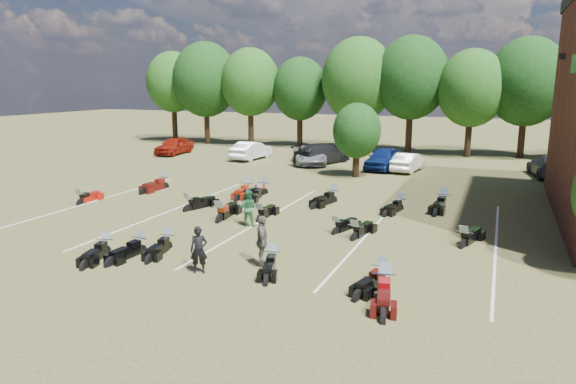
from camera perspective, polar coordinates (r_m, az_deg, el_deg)
The scene contains 35 objects.
ground at distance 19.96m, azimuth 1.37°, elevation -6.10°, with size 160.00×160.00×0.00m, color brown.
car_0 at distance 46.50m, azimuth -12.54°, elevation 5.05°, with size 1.80×4.48×1.53m, color maroon.
car_1 at distance 42.53m, azimuth -4.08°, elevation 4.64°, with size 1.57×4.50×1.48m, color silver.
car_2 at distance 39.91m, azimuth 2.40°, elevation 4.10°, with size 2.31×5.01×1.39m, color gray.
car_3 at distance 40.32m, azimuth 3.82°, elevation 4.28°, with size 2.17×5.33×1.55m, color black.
car_4 at distance 38.09m, azimuth 10.57°, elevation 3.69°, with size 1.89×4.71×1.60m, color navy.
car_5 at distance 37.57m, azimuth 13.21°, elevation 3.25°, with size 1.42×4.06×1.34m, color #BBBCB6.
car_6 at distance 38.21m, azimuth 28.86°, elevation 2.19°, with size 2.18×4.72×1.31m, color #601805.
car_7 at distance 38.53m, azimuth 27.02°, elevation 2.54°, with size 2.01×4.95×1.44m, color #343539.
person_black at distance 17.33m, azimuth -9.88°, elevation -6.36°, with size 0.58×0.38×1.59m, color black.
person_green at distance 22.71m, azimuth -4.48°, elevation -1.77°, with size 0.78×0.61×1.61m, color #246136.
person_grey at distance 17.66m, azimuth -2.90°, elevation -5.50°, with size 1.05×0.44×1.79m, color #534E47.
motorcycle_1 at distance 20.20m, azimuth -13.21°, elevation -6.20°, with size 0.66×2.07×1.16m, color black, non-canonical shape.
motorcycle_2 at distance 20.29m, azimuth -19.56°, elevation -6.52°, with size 0.67×2.12×1.18m, color black, non-canonical shape.
motorcycle_3 at distance 20.05m, azimuth -16.06°, elevation -6.50°, with size 0.67×2.12×1.18m, color black, non-canonical shape.
motorcycle_4 at distance 17.84m, azimuth -1.73°, elevation -8.35°, with size 0.65×2.05×1.14m, color black, non-canonical shape.
motorcycle_5 at distance 16.72m, azimuth 10.21°, elevation -9.99°, with size 0.66×2.07×1.16m, color black, non-canonical shape.
motorcycle_6 at distance 15.94m, azimuth 10.62°, elevation -11.13°, with size 0.75×2.36×1.32m, color #3D0908, non-canonical shape.
motorcycle_7 at distance 28.84m, azimuth -22.02°, elevation -1.28°, with size 0.67×2.09×1.16m, color #9A130B, non-canonical shape.
motorcycle_8 at distance 23.68m, azimuth -7.56°, elevation -3.27°, with size 0.80×2.51×1.40m, color black, non-canonical shape.
motorcycle_9 at distance 25.89m, azimuth -10.96°, elevation -2.06°, with size 0.74×2.32×1.30m, color black, non-canonical shape.
motorcycle_10 at distance 23.62m, azimuth -3.12°, elevation -3.22°, with size 0.68×2.13×1.19m, color black, non-canonical shape.
motorcycle_11 at distance 21.73m, azimuth 5.40°, elevation -4.63°, with size 0.64×2.00×1.11m, color black, non-canonical shape.
motorcycle_12 at distance 21.03m, azimuth 7.44°, elevation -5.24°, with size 0.67×2.09×1.17m, color black, non-canonical shape.
motorcycle_13 at distance 21.03m, azimuth 18.89°, elevation -5.81°, with size 0.70×2.21×1.23m, color black, non-canonical shape.
motorcycle_14 at distance 31.70m, azimuth -13.57°, elevation 0.41°, with size 0.79×2.48×1.38m, color #3E0C08, non-canonical shape.
motorcycle_15 at distance 29.24m, azimuth -4.57°, elevation -0.25°, with size 0.74×2.33×1.30m, color maroon, non-canonical shape.
motorcycle_16 at distance 28.36m, azimuth -3.20°, elevation -0.62°, with size 0.64×1.99×1.11m, color black, non-canonical shape.
motorcycle_17 at distance 29.20m, azimuth -2.70°, elevation -0.25°, with size 0.77×2.40×1.34m, color black, non-canonical shape.
motorcycle_18 at distance 27.30m, azimuth 5.00°, elevation -1.15°, with size 0.75×2.37×1.32m, color black, non-canonical shape.
motorcycle_19 at distance 26.14m, azimuth 12.32°, elevation -1.98°, with size 0.68×2.13×1.19m, color black, non-canonical shape.
motorcycle_20 at distance 27.19m, azimuth 16.80°, elevation -1.69°, with size 0.79×2.49×1.39m, color black, non-canonical shape.
tree_line at distance 47.34m, azimuth 13.30°, elevation 11.87°, with size 56.00×6.00×9.79m.
young_tree_midfield at distance 34.49m, azimuth 7.65°, elevation 6.76°, with size 3.20×3.20×4.70m.
parking_lines at distance 23.74m, azimuth -2.78°, elevation -3.13°, with size 20.10×14.00×0.01m.
Camera 1 is at (6.82, -17.69, 6.23)m, focal length 32.00 mm.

